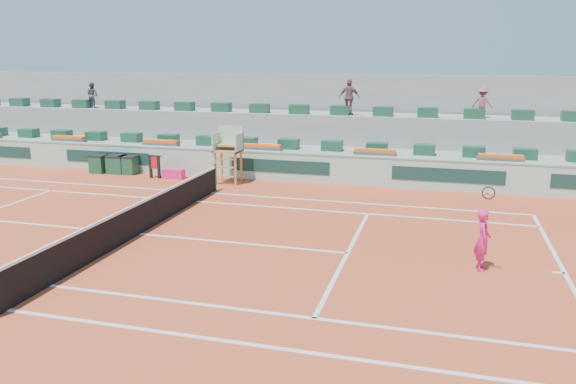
# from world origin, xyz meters

# --- Properties ---
(ground) EXTENTS (90.00, 90.00, 0.00)m
(ground) POSITION_xyz_m (0.00, 0.00, 0.00)
(ground) COLOR #A93C20
(ground) RESTS_ON ground
(seating_tier_lower) EXTENTS (36.00, 4.00, 1.20)m
(seating_tier_lower) POSITION_xyz_m (0.00, 10.70, 0.60)
(seating_tier_lower) COLOR gray
(seating_tier_lower) RESTS_ON ground
(seating_tier_upper) EXTENTS (36.00, 2.40, 2.60)m
(seating_tier_upper) POSITION_xyz_m (0.00, 12.30, 1.30)
(seating_tier_upper) COLOR gray
(seating_tier_upper) RESTS_ON ground
(stadium_back_wall) EXTENTS (36.00, 0.40, 4.40)m
(stadium_back_wall) POSITION_xyz_m (0.00, 13.90, 2.20)
(stadium_back_wall) COLOR gray
(stadium_back_wall) RESTS_ON ground
(player_bag) EXTENTS (0.96, 0.42, 0.42)m
(player_bag) POSITION_xyz_m (-2.70, 7.62, 0.21)
(player_bag) COLOR #F21F81
(player_bag) RESTS_ON ground
(spectator_left) EXTENTS (0.75, 0.64, 1.34)m
(spectator_left) POSITION_xyz_m (-9.47, 11.89, 3.27)
(spectator_left) COLOR #484854
(spectator_left) RESTS_ON seating_tier_upper
(spectator_mid) EXTENTS (1.00, 0.49, 1.66)m
(spectator_mid) POSITION_xyz_m (4.43, 11.59, 3.43)
(spectator_mid) COLOR #714B5C
(spectator_mid) RESTS_ON seating_tier_upper
(spectator_right) EXTENTS (0.97, 0.70, 1.36)m
(spectator_right) POSITION_xyz_m (10.32, 11.99, 3.28)
(spectator_right) COLOR #964B53
(spectator_right) RESTS_ON seating_tier_upper
(court_lines) EXTENTS (23.89, 11.09, 0.01)m
(court_lines) POSITION_xyz_m (0.00, 0.00, 0.01)
(court_lines) COLOR silver
(court_lines) RESTS_ON ground
(tennis_net) EXTENTS (0.10, 11.97, 1.10)m
(tennis_net) POSITION_xyz_m (0.00, 0.00, 0.53)
(tennis_net) COLOR black
(tennis_net) RESTS_ON ground
(advertising_hoarding) EXTENTS (36.00, 0.34, 1.26)m
(advertising_hoarding) POSITION_xyz_m (0.02, 8.50, 0.63)
(advertising_hoarding) COLOR #A0C9B3
(advertising_hoarding) RESTS_ON ground
(umpire_chair) EXTENTS (1.10, 0.90, 2.40)m
(umpire_chair) POSITION_xyz_m (0.00, 7.50, 1.54)
(umpire_chair) COLOR #A2753D
(umpire_chair) RESTS_ON ground
(seat_row_lower) EXTENTS (32.90, 0.60, 0.44)m
(seat_row_lower) POSITION_xyz_m (0.00, 9.80, 1.42)
(seat_row_lower) COLOR #184930
(seat_row_lower) RESTS_ON seating_tier_lower
(seat_row_upper) EXTENTS (32.90, 0.60, 0.44)m
(seat_row_upper) POSITION_xyz_m (0.00, 11.70, 2.82)
(seat_row_upper) COLOR #184930
(seat_row_upper) RESTS_ON seating_tier_upper
(flower_planters) EXTENTS (26.80, 0.36, 0.28)m
(flower_planters) POSITION_xyz_m (-1.50, 9.00, 1.33)
(flower_planters) COLOR #4E4E4E
(flower_planters) RESTS_ON seating_tier_lower
(drink_cooler_a) EXTENTS (0.80, 0.69, 0.84)m
(drink_cooler_a) POSITION_xyz_m (-5.15, 7.96, 0.42)
(drink_cooler_a) COLOR #17462D
(drink_cooler_a) RESTS_ON ground
(drink_cooler_b) EXTENTS (0.84, 0.73, 0.84)m
(drink_cooler_b) POSITION_xyz_m (-5.73, 7.94, 0.42)
(drink_cooler_b) COLOR #17462D
(drink_cooler_b) RESTS_ON ground
(drink_cooler_c) EXTENTS (0.70, 0.61, 0.84)m
(drink_cooler_c) POSITION_xyz_m (-6.63, 7.79, 0.42)
(drink_cooler_c) COLOR #17462D
(drink_cooler_c) RESTS_ON ground
(towel_rack) EXTENTS (0.65, 0.11, 1.03)m
(towel_rack) POSITION_xyz_m (-3.53, 7.45, 0.60)
(towel_rack) COLOR black
(towel_rack) RESTS_ON ground
(tennis_player) EXTENTS (0.41, 0.86, 2.28)m
(tennis_player) POSITION_xyz_m (9.86, -0.27, 0.80)
(tennis_player) COLOR #F21F81
(tennis_player) RESTS_ON ground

